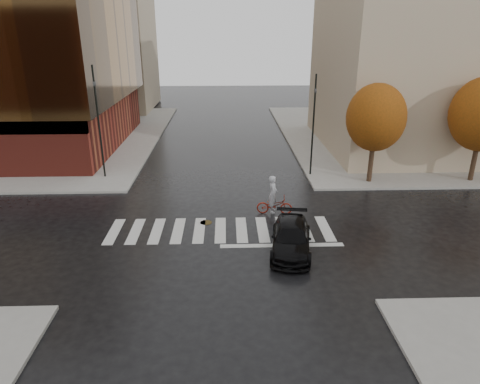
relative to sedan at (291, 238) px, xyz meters
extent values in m
plane|color=black|center=(-3.34, 1.80, -0.65)|extent=(120.00, 120.00, 0.00)
cube|color=gray|center=(-24.34, 22.80, -0.58)|extent=(30.00, 30.00, 0.15)
cube|color=gray|center=(17.66, 22.80, -0.58)|extent=(30.00, 30.00, 0.15)
cube|color=silver|center=(-3.34, 2.30, -0.65)|extent=(12.00, 3.00, 0.01)
cube|color=tan|center=(13.66, 18.80, 8.50)|extent=(16.00, 16.00, 18.00)
cube|color=tan|center=(-19.34, 38.80, 9.50)|extent=(14.00, 12.00, 20.00)
cylinder|color=black|center=(6.66, 9.20, 0.90)|extent=(0.32, 0.32, 2.80)
ellipsoid|color=#90410D|center=(6.66, 9.20, 3.82)|extent=(3.80, 3.80, 4.37)
cylinder|color=black|center=(13.66, 9.20, 0.90)|extent=(0.32, 0.32, 2.80)
imported|color=black|center=(0.00, 0.00, 0.00)|extent=(2.50, 4.72, 1.30)
imported|color=maroon|center=(-0.31, 4.30, -0.13)|extent=(2.06, 0.93, 1.05)
imported|color=#9A9DA3|center=(-0.41, 4.30, 0.55)|extent=(0.60, 0.83, 2.13)
cylinder|color=black|center=(-11.49, 10.80, 3.25)|extent=(0.12, 0.12, 7.51)
imported|color=black|center=(-11.49, 10.80, 5.97)|extent=(0.22, 0.20, 0.94)
cylinder|color=black|center=(2.96, 10.80, 2.95)|extent=(0.12, 0.12, 6.90)
imported|color=black|center=(2.96, 10.80, 5.45)|extent=(0.19, 0.21, 0.86)
cylinder|color=#BA950A|center=(-13.34, 11.80, -0.20)|extent=(0.24, 0.24, 0.60)
sphere|color=#BA950A|center=(-13.34, 11.80, 0.10)|extent=(0.26, 0.26, 0.26)
cylinder|color=#4C3D1B|center=(-4.13, 3.22, -0.65)|extent=(0.81, 0.81, 0.01)
camera|label=1|loc=(-2.99, -17.81, 9.20)|focal=32.00mm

